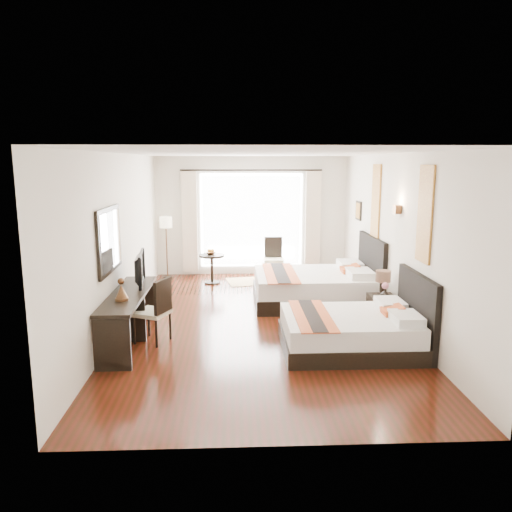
{
  "coord_description": "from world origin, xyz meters",
  "views": [
    {
      "loc": [
        -0.41,
        -8.06,
        2.65
      ],
      "look_at": [
        -0.04,
        0.31,
        1.08
      ],
      "focal_mm": 35.0,
      "sensor_mm": 36.0,
      "label": 1
    }
  ],
  "objects_px": {
    "side_table": "(212,269)",
    "floor_lamp": "(166,226)",
    "table_lamp": "(383,278)",
    "desk_chair": "(154,323)",
    "bed_near": "(355,330)",
    "nightstand": "(382,310)",
    "vase": "(385,293)",
    "bed_far": "(318,286)",
    "fruit_bowl": "(211,253)",
    "television": "(136,268)",
    "console_desk": "(129,317)",
    "window_chair": "(274,266)"
  },
  "relations": [
    {
      "from": "fruit_bowl",
      "to": "window_chair",
      "type": "xyz_separation_m",
      "value": [
        1.43,
        0.41,
        -0.39
      ]
    },
    {
      "from": "bed_near",
      "to": "table_lamp",
      "type": "bearing_deg",
      "value": 58.16
    },
    {
      "from": "side_table",
      "to": "vase",
      "type": "bearing_deg",
      "value": -47.0
    },
    {
      "from": "vase",
      "to": "console_desk",
      "type": "bearing_deg",
      "value": -172.92
    },
    {
      "from": "bed_near",
      "to": "desk_chair",
      "type": "height_order",
      "value": "bed_near"
    },
    {
      "from": "vase",
      "to": "floor_lamp",
      "type": "xyz_separation_m",
      "value": [
        -4.01,
        3.79,
        0.63
      ]
    },
    {
      "from": "console_desk",
      "to": "television",
      "type": "xyz_separation_m",
      "value": [
        0.02,
        0.55,
        0.63
      ]
    },
    {
      "from": "bed_far",
      "to": "bed_near",
      "type": "bearing_deg",
      "value": -86.6
    },
    {
      "from": "bed_far",
      "to": "fruit_bowl",
      "type": "distance_m",
      "value": 2.72
    },
    {
      "from": "table_lamp",
      "to": "vase",
      "type": "bearing_deg",
      "value": -97.31
    },
    {
      "from": "television",
      "to": "desk_chair",
      "type": "xyz_separation_m",
      "value": [
        0.34,
        -0.57,
        -0.71
      ]
    },
    {
      "from": "table_lamp",
      "to": "television",
      "type": "height_order",
      "value": "television"
    },
    {
      "from": "bed_near",
      "to": "fruit_bowl",
      "type": "distance_m",
      "value": 4.7
    },
    {
      "from": "bed_far",
      "to": "table_lamp",
      "type": "bearing_deg",
      "value": -54.79
    },
    {
      "from": "bed_far",
      "to": "television",
      "type": "bearing_deg",
      "value": -155.61
    },
    {
      "from": "console_desk",
      "to": "desk_chair",
      "type": "distance_m",
      "value": 0.37
    },
    {
      "from": "table_lamp",
      "to": "console_desk",
      "type": "relative_size",
      "value": 0.18
    },
    {
      "from": "vase",
      "to": "floor_lamp",
      "type": "distance_m",
      "value": 5.55
    },
    {
      "from": "side_table",
      "to": "floor_lamp",
      "type": "bearing_deg",
      "value": 149.09
    },
    {
      "from": "console_desk",
      "to": "floor_lamp",
      "type": "xyz_separation_m",
      "value": [
        0.01,
        4.29,
        0.82
      ]
    },
    {
      "from": "bed_near",
      "to": "console_desk",
      "type": "height_order",
      "value": "bed_near"
    },
    {
      "from": "side_table",
      "to": "window_chair",
      "type": "relative_size",
      "value": 0.69
    },
    {
      "from": "vase",
      "to": "desk_chair",
      "type": "bearing_deg",
      "value": -171.88
    },
    {
      "from": "television",
      "to": "fruit_bowl",
      "type": "relative_size",
      "value": 4.24
    },
    {
      "from": "table_lamp",
      "to": "window_chair",
      "type": "bearing_deg",
      "value": 114.96
    },
    {
      "from": "vase",
      "to": "nightstand",
      "type": "bearing_deg",
      "value": 88.81
    },
    {
      "from": "floor_lamp",
      "to": "side_table",
      "type": "relative_size",
      "value": 2.19
    },
    {
      "from": "side_table",
      "to": "bed_far",
      "type": "bearing_deg",
      "value": -38.66
    },
    {
      "from": "bed_far",
      "to": "side_table",
      "type": "relative_size",
      "value": 3.48
    },
    {
      "from": "nightstand",
      "to": "fruit_bowl",
      "type": "bearing_deg",
      "value": 134.09
    },
    {
      "from": "bed_near",
      "to": "nightstand",
      "type": "bearing_deg",
      "value": 56.4
    },
    {
      "from": "vase",
      "to": "bed_near",
      "type": "bearing_deg",
      "value": -126.6
    },
    {
      "from": "bed_near",
      "to": "television",
      "type": "distance_m",
      "value": 3.51
    },
    {
      "from": "table_lamp",
      "to": "desk_chair",
      "type": "relative_size",
      "value": 0.4
    },
    {
      "from": "nightstand",
      "to": "fruit_bowl",
      "type": "height_order",
      "value": "fruit_bowl"
    },
    {
      "from": "desk_chair",
      "to": "vase",
      "type": "bearing_deg",
      "value": -147.69
    },
    {
      "from": "bed_near",
      "to": "desk_chair",
      "type": "relative_size",
      "value": 2.02
    },
    {
      "from": "vase",
      "to": "desk_chair",
      "type": "height_order",
      "value": "desk_chair"
    },
    {
      "from": "side_table",
      "to": "fruit_bowl",
      "type": "distance_m",
      "value": 0.35
    },
    {
      "from": "vase",
      "to": "fruit_bowl",
      "type": "bearing_deg",
      "value": 133.01
    },
    {
      "from": "table_lamp",
      "to": "side_table",
      "type": "bearing_deg",
      "value": 135.5
    },
    {
      "from": "floor_lamp",
      "to": "television",
      "type": "bearing_deg",
      "value": -89.78
    },
    {
      "from": "bed_near",
      "to": "vase",
      "type": "distance_m",
      "value": 1.21
    },
    {
      "from": "desk_chair",
      "to": "floor_lamp",
      "type": "bearing_deg",
      "value": -61.09
    },
    {
      "from": "table_lamp",
      "to": "console_desk",
      "type": "bearing_deg",
      "value": -169.73
    },
    {
      "from": "vase",
      "to": "television",
      "type": "bearing_deg",
      "value": 179.26
    },
    {
      "from": "console_desk",
      "to": "window_chair",
      "type": "height_order",
      "value": "window_chair"
    },
    {
      "from": "nightstand",
      "to": "television",
      "type": "xyz_separation_m",
      "value": [
        -3.99,
        -0.06,
        0.76
      ]
    },
    {
      "from": "fruit_bowl",
      "to": "television",
      "type": "bearing_deg",
      "value": -108.43
    },
    {
      "from": "vase",
      "to": "floor_lamp",
      "type": "height_order",
      "value": "floor_lamp"
    }
  ]
}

